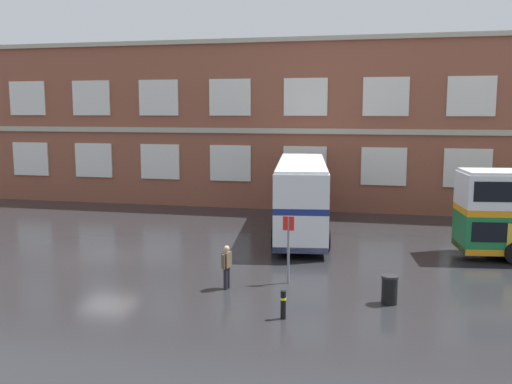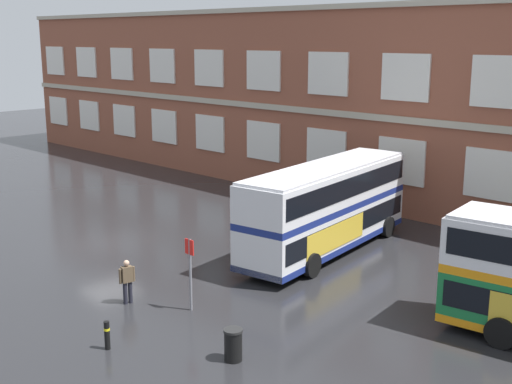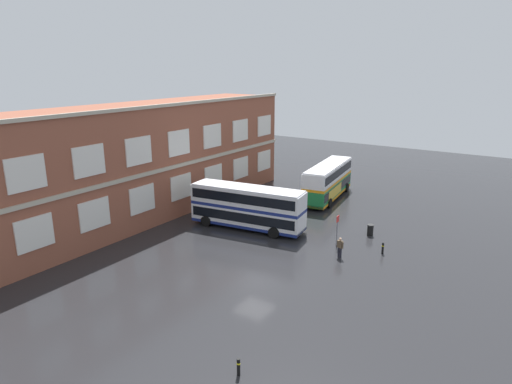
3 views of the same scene
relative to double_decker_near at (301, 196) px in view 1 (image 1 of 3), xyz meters
name	(u,v)px [view 1 (image 1 of 3)]	position (x,y,z in m)	size (l,w,h in m)	color
ground_plane	(126,245)	(-8.32, -4.38, -2.15)	(120.00, 120.00, 0.00)	#232326
brick_terminal_building	(179,125)	(-11.28, 11.60, 3.49)	(57.11, 8.19, 11.56)	brown
double_decker_near	(301,196)	(0.00, 0.00, 0.00)	(4.08, 11.25, 4.07)	silver
waiting_passenger	(227,265)	(-1.40, -10.06, -1.22)	(0.32, 0.64, 1.70)	black
bus_stand_flag	(288,243)	(0.78, -8.83, -0.51)	(0.44, 0.10, 2.70)	slate
station_litter_bin	(390,289)	(4.69, -10.43, -1.63)	(0.60, 0.60, 1.03)	black
safety_bollard_west	(283,304)	(1.27, -12.73, -1.66)	(0.19, 0.19, 0.95)	black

